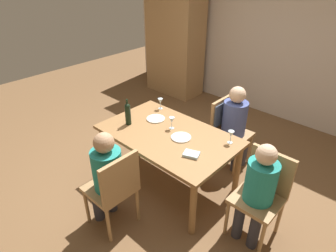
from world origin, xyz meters
name	(u,v)px	position (x,y,z in m)	size (l,w,h in m)	color
ground_plane	(168,181)	(0.00, 0.00, 0.00)	(10.00, 10.00, 0.00)	brown
rear_room_partition	(279,38)	(0.00, 2.69, 1.35)	(6.40, 0.12, 2.70)	beige
armoire_cabinet	(175,39)	(-1.89, 2.24, 1.10)	(1.18, 0.62, 2.18)	#A87F51
dining_table	(168,139)	(0.00, 0.00, 0.64)	(1.59, 0.98, 0.72)	olive
chair_far_right	(225,123)	(0.23, 0.87, 0.59)	(0.46, 0.44, 0.92)	#A87F51
chair_near	(115,187)	(0.09, -0.87, 0.53)	(0.44, 0.44, 0.92)	#A87F51
chair_right_end	(262,190)	(1.17, 0.09, 0.53)	(0.44, 0.44, 0.92)	#A87F51
person_woman_host	(236,122)	(0.38, 0.87, 0.66)	(0.36, 0.31, 1.14)	#33333D
person_man_bearded	(106,173)	(-0.03, -0.87, 0.65)	(0.34, 0.30, 1.11)	#33333D
person_man_guest	(258,187)	(1.17, -0.03, 0.64)	(0.29, 0.33, 1.10)	#33333D
wine_bottle_tall_green	(128,113)	(-0.51, -0.17, 0.87)	(0.07, 0.07, 0.33)	black
wine_glass_near_left	(231,134)	(0.63, 0.32, 0.83)	(0.07, 0.07, 0.15)	silver
wine_glass_centre	(160,101)	(-0.51, 0.40, 0.83)	(0.07, 0.07, 0.15)	silver
wine_glass_near_right	(172,121)	(-0.05, 0.12, 0.83)	(0.07, 0.07, 0.15)	silver
dinner_plate_host	(156,119)	(-0.35, 0.14, 0.73)	(0.23, 0.23, 0.01)	silver
dinner_plate_guest_left	(181,137)	(0.17, 0.03, 0.73)	(0.23, 0.23, 0.01)	silver
folded_napkin	(191,154)	(0.47, -0.15, 0.74)	(0.16, 0.12, 0.03)	#ADC6D6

